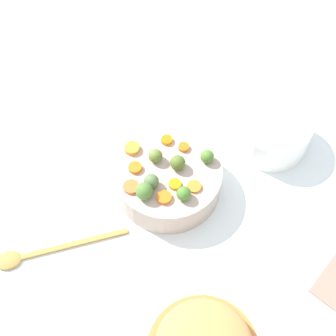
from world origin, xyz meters
name	(u,v)px	position (x,y,z in m)	size (l,w,h in m)	color
tabletop	(167,171)	(0.00, 0.00, 0.01)	(2.40, 2.40, 0.02)	white
serving_bowl_carrots	(168,179)	(-0.02, -0.05, 0.06)	(0.26, 0.26, 0.08)	#B9A799
carrot_slice_0	(175,184)	(-0.03, -0.09, 0.10)	(0.03, 0.03, 0.01)	orange
carrot_slice_1	(132,148)	(-0.07, 0.05, 0.11)	(0.04, 0.04, 0.01)	orange
carrot_slice_2	(167,140)	(0.01, 0.03, 0.10)	(0.03, 0.03, 0.01)	orange
carrot_slice_3	(135,168)	(-0.09, -0.01, 0.10)	(0.03, 0.03, 0.01)	orange
carrot_slice_4	(184,147)	(0.04, -0.01, 0.10)	(0.03, 0.03, 0.01)	orange
carrot_slice_5	(164,197)	(-0.07, -0.11, 0.10)	(0.03, 0.03, 0.01)	orange
carrot_slice_6	(194,187)	(0.01, -0.12, 0.10)	(0.03, 0.03, 0.01)	orange
carrot_slice_7	(131,187)	(-0.12, -0.05, 0.10)	(0.04, 0.04, 0.01)	orange
brussels_sprout_0	(207,157)	(0.07, -0.07, 0.12)	(0.03, 0.03, 0.03)	#4C7A2D
brussels_sprout_1	(144,191)	(-0.11, -0.08, 0.12)	(0.04, 0.04, 0.04)	#4C7732
brussels_sprout_2	(178,163)	(0.00, -0.05, 0.12)	(0.04, 0.04, 0.04)	#536B28
brussels_sprout_3	(155,156)	(-0.04, -0.01, 0.12)	(0.03, 0.03, 0.03)	olive
brussels_sprout_4	(151,181)	(-0.08, -0.07, 0.12)	(0.04, 0.04, 0.04)	#517040
brussels_sprout_5	(184,194)	(-0.03, -0.13, 0.12)	(0.03, 0.03, 0.03)	#497C2D
wooden_spoon	(37,253)	(-0.38, -0.06, 0.03)	(0.31, 0.10, 0.01)	#B08740
casserole_dish	(272,132)	(0.28, -0.06, 0.06)	(0.19, 0.19, 0.09)	white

